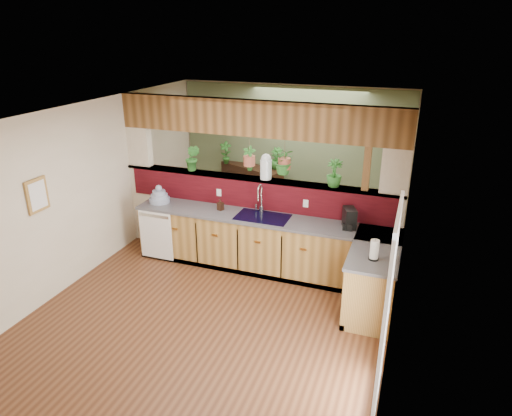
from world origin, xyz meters
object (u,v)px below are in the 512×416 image
(dish_stack, at_px, (159,197))
(coffee_maker, at_px, (349,219))
(faucet, at_px, (260,197))
(soap_dispenser, at_px, (220,204))
(paper_towel, at_px, (374,250))
(shelving_console, at_px, (252,188))
(glass_jar, at_px, (266,166))

(dish_stack, relative_size, coffee_maker, 1.14)
(faucet, bearing_deg, soap_dispenser, -170.28)
(soap_dispenser, height_order, paper_towel, paper_towel)
(soap_dispenser, xyz_separation_m, coffee_maker, (2.03, -0.00, 0.04))
(soap_dispenser, relative_size, shelving_console, 0.13)
(soap_dispenser, xyz_separation_m, paper_towel, (2.48, -0.86, 0.03))
(shelving_console, bearing_deg, coffee_maker, -19.65)
(dish_stack, distance_m, paper_towel, 3.67)
(coffee_maker, relative_size, paper_towel, 1.06)
(shelving_console, bearing_deg, soap_dispenser, -58.14)
(faucet, height_order, paper_towel, faucet)
(shelving_console, bearing_deg, dish_stack, -85.18)
(coffee_maker, bearing_deg, glass_jar, 144.18)
(dish_stack, bearing_deg, paper_towel, -13.17)
(paper_towel, bearing_deg, dish_stack, 166.83)
(faucet, relative_size, shelving_console, 0.34)
(faucet, xyz_separation_m, paper_towel, (1.85, -0.97, -0.13))
(glass_jar, bearing_deg, faucet, -93.85)
(dish_stack, height_order, glass_jar, glass_jar)
(shelving_console, bearing_deg, faucet, -42.12)
(paper_towel, height_order, shelving_console, paper_towel)
(faucet, height_order, shelving_console, faucet)
(dish_stack, bearing_deg, glass_jar, 11.52)
(faucet, height_order, coffee_maker, faucet)
(faucet, height_order, soap_dispenser, faucet)
(paper_towel, bearing_deg, shelving_console, 132.03)
(coffee_maker, bearing_deg, dish_stack, 158.01)
(paper_towel, bearing_deg, soap_dispenser, 160.83)
(paper_towel, distance_m, glass_jar, 2.26)
(coffee_maker, relative_size, glass_jar, 0.74)
(soap_dispenser, xyz_separation_m, shelving_console, (-0.31, 2.23, -0.49))
(dish_stack, relative_size, glass_jar, 0.84)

